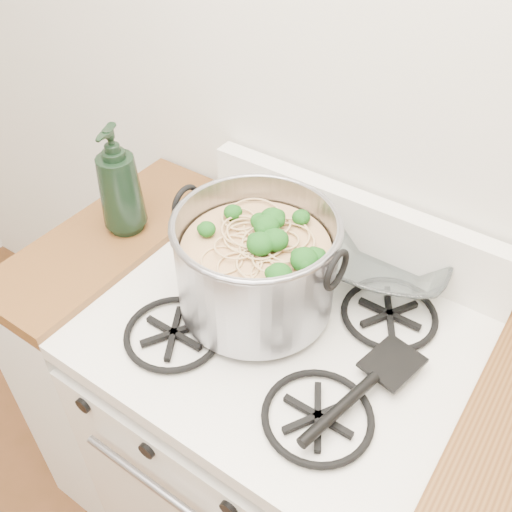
% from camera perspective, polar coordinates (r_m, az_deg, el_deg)
% --- Properties ---
extents(gas_range, '(0.76, 0.66, 0.92)m').
position_cam_1_polar(gas_range, '(1.58, 2.08, -18.34)').
color(gas_range, white).
rests_on(gas_range, ground).
extents(counter_left, '(0.25, 0.65, 0.92)m').
position_cam_1_polar(counter_left, '(1.76, -11.90, -9.32)').
color(counter_left, silver).
rests_on(counter_left, ground).
extents(stock_pot, '(0.36, 0.33, 0.22)m').
position_cam_1_polar(stock_pot, '(1.15, -0.00, -1.00)').
color(stock_pot, gray).
rests_on(stock_pot, gas_range).
extents(spatula, '(0.35, 0.36, 0.02)m').
position_cam_1_polar(spatula, '(1.13, 13.54, -10.10)').
color(spatula, black).
rests_on(spatula, gas_range).
extents(glass_bowl, '(0.14, 0.14, 0.03)m').
position_cam_1_polar(glass_bowl, '(1.31, 12.88, -1.06)').
color(glass_bowl, white).
rests_on(glass_bowl, gas_range).
extents(bottle, '(0.14, 0.14, 0.28)m').
position_cam_1_polar(bottle, '(1.37, -13.59, 7.37)').
color(bottle, black).
rests_on(bottle, counter_left).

